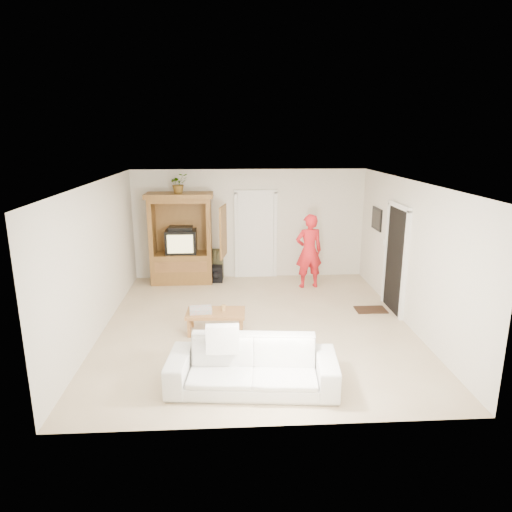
{
  "coord_description": "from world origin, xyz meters",
  "views": [
    {
      "loc": [
        -0.47,
        -7.72,
        3.36
      ],
      "look_at": [
        0.02,
        0.6,
        1.15
      ],
      "focal_mm": 32.0,
      "sensor_mm": 36.0,
      "label": 1
    }
  ],
  "objects": [
    {
      "name": "door_back",
      "position": [
        0.15,
        2.97,
        1.02
      ],
      "size": [
        0.85,
        0.05,
        2.04
      ],
      "primitive_type": "cube",
      "color": "white",
      "rests_on": "floor"
    },
    {
      "name": "framed_picture",
      "position": [
        2.73,
        1.9,
        1.6
      ],
      "size": [
        0.03,
        0.6,
        0.48
      ],
      "primitive_type": "cube",
      "color": "black",
      "rests_on": "wall_right"
    },
    {
      "name": "candle",
      "position": [
        -0.6,
        -0.2,
        0.43
      ],
      "size": [
        0.08,
        0.08,
        0.1
      ],
      "primitive_type": "cylinder",
      "color": "tan",
      "rests_on": "coffee_table"
    },
    {
      "name": "towel",
      "position": [
        -1.0,
        -0.25,
        0.42
      ],
      "size": [
        0.4,
        0.31,
        0.08
      ],
      "primitive_type": "cube",
      "rotation": [
        0.0,
        0.0,
        0.09
      ],
      "color": "#F8525D",
      "rests_on": "coffee_table"
    },
    {
      "name": "wall_left",
      "position": [
        -2.75,
        0.0,
        1.3
      ],
      "size": [
        0.0,
        6.0,
        6.0
      ],
      "primitive_type": "plane",
      "rotation": [
        1.57,
        0.0,
        1.57
      ],
      "color": "silver",
      "rests_on": "floor"
    },
    {
      "name": "doormat",
      "position": [
        2.3,
        0.6,
        0.01
      ],
      "size": [
        0.6,
        0.4,
        0.02
      ],
      "primitive_type": "cube",
      "color": "#382316",
      "rests_on": "floor"
    },
    {
      "name": "doorway_right",
      "position": [
        2.73,
        0.6,
        1.02
      ],
      "size": [
        0.05,
        0.9,
        2.04
      ],
      "primitive_type": "cube",
      "color": "black",
      "rests_on": "floor"
    },
    {
      "name": "wall_back",
      "position": [
        0.0,
        3.0,
        1.3
      ],
      "size": [
        5.5,
        0.0,
        5.5
      ],
      "primitive_type": "plane",
      "rotation": [
        1.57,
        0.0,
        0.0
      ],
      "color": "silver",
      "rests_on": "floor"
    },
    {
      "name": "sofa",
      "position": [
        -0.19,
        -2.12,
        0.33
      ],
      "size": [
        2.36,
        1.1,
        0.67
      ],
      "primitive_type": "imported",
      "rotation": [
        0.0,
        0.0,
        -0.09
      ],
      "color": "silver",
      "rests_on": "floor"
    },
    {
      "name": "coffee_table",
      "position": [
        -0.74,
        -0.25,
        0.33
      ],
      "size": [
        1.05,
        0.6,
        0.38
      ],
      "rotation": [
        0.0,
        0.0,
        -0.05
      ],
      "color": "#986134",
      "rests_on": "floor"
    },
    {
      "name": "floor",
      "position": [
        0.0,
        0.0,
        0.0
      ],
      "size": [
        6.0,
        6.0,
        0.0
      ],
      "primitive_type": "plane",
      "color": "tan",
      "rests_on": "ground"
    },
    {
      "name": "wall_front",
      "position": [
        0.0,
        -3.0,
        1.3
      ],
      "size": [
        5.5,
        0.0,
        5.5
      ],
      "primitive_type": "plane",
      "rotation": [
        -1.57,
        0.0,
        0.0
      ],
      "color": "silver",
      "rests_on": "floor"
    },
    {
      "name": "armoire",
      "position": [
        -1.58,
        2.66,
        0.91
      ],
      "size": [
        1.82,
        1.14,
        2.1
      ],
      "color": "brown",
      "rests_on": "floor"
    },
    {
      "name": "wall_right",
      "position": [
        2.75,
        0.0,
        1.3
      ],
      "size": [
        0.0,
        6.0,
        6.0
      ],
      "primitive_type": "plane",
      "rotation": [
        1.57,
        0.0,
        -1.57
      ],
      "color": "silver",
      "rests_on": "floor"
    },
    {
      "name": "ceiling",
      "position": [
        0.0,
        0.0,
        2.6
      ],
      "size": [
        6.0,
        6.0,
        0.0
      ],
      "primitive_type": "plane",
      "rotation": [
        3.14,
        0.0,
        0.0
      ],
      "color": "white",
      "rests_on": "floor"
    },
    {
      "name": "backpack_black",
      "position": [
        -0.82,
        2.56,
        0.2
      ],
      "size": [
        0.33,
        0.2,
        0.4
      ],
      "primitive_type": null,
      "rotation": [
        0.0,
        0.0,
        -0.03
      ],
      "color": "black",
      "rests_on": "floor"
    },
    {
      "name": "man",
      "position": [
        1.3,
        2.12,
        0.84
      ],
      "size": [
        0.66,
        0.48,
        1.69
      ],
      "primitive_type": "imported",
      "rotation": [
        0.0,
        0.0,
        3.27
      ],
      "color": "red",
      "rests_on": "floor"
    },
    {
      "name": "plant",
      "position": [
        -1.6,
        2.63,
        2.32
      ],
      "size": [
        0.51,
        0.48,
        0.44
      ],
      "primitive_type": "imported",
      "rotation": [
        0.0,
        0.0,
        0.47
      ],
      "color": "#4C7238",
      "rests_on": "armoire"
    },
    {
      "name": "backpack_olive",
      "position": [
        -0.83,
        2.85,
        0.36
      ],
      "size": [
        0.4,
        0.3,
        0.71
      ],
      "primitive_type": null,
      "rotation": [
        0.0,
        0.0,
        -0.07
      ],
      "color": "#47442B",
      "rests_on": "floor"
    }
  ]
}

